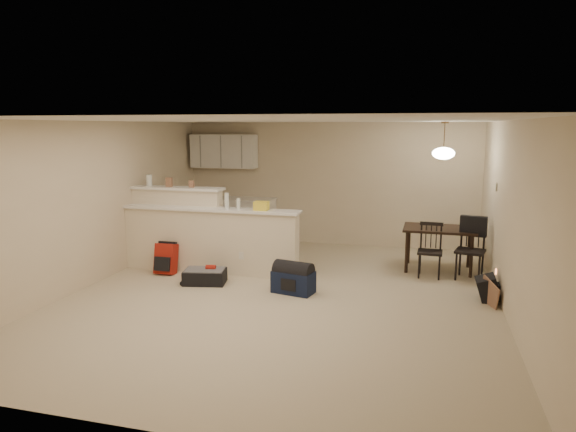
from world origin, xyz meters
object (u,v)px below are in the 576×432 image
(pendant_lamp, at_px, (443,153))
(black_daypack, at_px, (488,289))
(dining_chair_far, at_px, (470,249))
(red_backpack, at_px, (166,259))
(dining_table, at_px, (439,233))
(dining_chair_near, at_px, (430,251))
(suitcase, at_px, (205,277))
(navy_duffel, at_px, (293,282))

(pendant_lamp, distance_m, black_daypack, 2.40)
(dining_chair_far, xyz_separation_m, red_backpack, (-4.84, -0.95, -0.24))
(dining_table, xyz_separation_m, dining_chair_near, (-0.14, -0.46, -0.21))
(pendant_lamp, bearing_deg, dining_chair_far, -42.91)
(dining_table, distance_m, suitcase, 3.96)
(dining_table, relative_size, pendant_lamp, 1.92)
(suitcase, distance_m, red_backpack, 0.93)
(suitcase, height_order, red_backpack, red_backpack)
(dining_chair_near, bearing_deg, dining_chair_far, 4.93)
(dining_table, xyz_separation_m, suitcase, (-3.52, -1.73, -0.54))
(navy_duffel, distance_m, black_daypack, 2.76)
(suitcase, bearing_deg, navy_duffel, -14.56)
(dining_table, bearing_deg, dining_chair_far, -41.95)
(dining_chair_far, xyz_separation_m, suitcase, (-4.00, -1.29, -0.38))
(pendant_lamp, relative_size, dining_chair_near, 0.70)
(pendant_lamp, relative_size, dining_chair_far, 0.63)
(dining_chair_near, distance_m, red_backpack, 4.33)
(dining_table, distance_m, red_backpack, 4.60)
(dining_chair_far, distance_m, suitcase, 4.22)
(dining_table, distance_m, black_daypack, 1.63)
(dining_chair_near, distance_m, black_daypack, 1.27)
(suitcase, relative_size, black_daypack, 1.68)
(dining_chair_far, distance_m, red_backpack, 4.94)
(navy_duffel, bearing_deg, dining_table, 53.28)
(red_backpack, bearing_deg, suitcase, -22.59)
(suitcase, height_order, navy_duffel, navy_duffel)
(dining_chair_far, height_order, suitcase, dining_chair_far)
(pendant_lamp, height_order, red_backpack, pendant_lamp)
(dining_chair_far, xyz_separation_m, black_daypack, (0.18, -0.98, -0.32))
(dining_chair_far, bearing_deg, navy_duffel, -138.11)
(black_daypack, bearing_deg, red_backpack, 90.18)
(red_backpack, bearing_deg, dining_chair_near, 11.81)
(black_daypack, bearing_deg, navy_duffel, 98.76)
(dining_table, bearing_deg, dining_chair_near, -106.25)
(dining_chair_far, height_order, red_backpack, dining_chair_far)
(pendant_lamp, height_order, suitcase, pendant_lamp)
(red_backpack, distance_m, black_daypack, 5.02)
(pendant_lamp, height_order, dining_chair_far, pendant_lamp)
(navy_duffel, bearing_deg, pendant_lamp, 53.28)
(dining_chair_far, relative_size, navy_duffel, 1.65)
(suitcase, xyz_separation_m, red_backpack, (-0.85, 0.35, 0.14))
(pendant_lamp, distance_m, red_backpack, 4.91)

